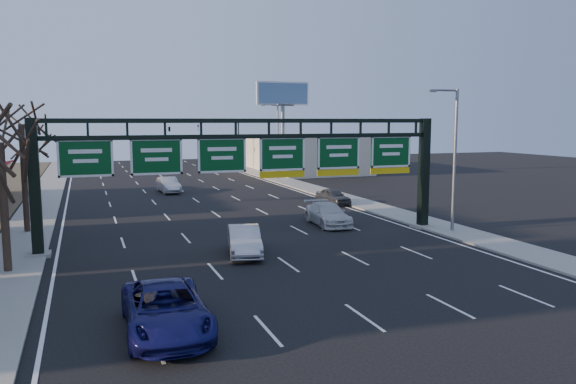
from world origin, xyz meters
name	(u,v)px	position (x,y,z in m)	size (l,w,h in m)	color
ground	(303,275)	(0.00, 0.00, 0.00)	(160.00, 160.00, 0.00)	black
sidewalk_left	(34,219)	(-12.80, 20.00, 0.06)	(3.00, 120.00, 0.12)	gray
sidewalk_right	(355,201)	(12.80, 20.00, 0.06)	(3.00, 120.00, 0.12)	gray
lane_markings	(210,210)	(0.00, 20.00, 0.01)	(21.60, 120.00, 0.01)	white
sign_gantry	(255,162)	(0.16, 8.00, 4.63)	(24.60, 1.20, 7.20)	black
building_right_distant	(304,153)	(20.00, 50.00, 2.50)	(12.00, 20.00, 5.00)	beige
tree_mid	(20,108)	(-12.80, 15.00, 7.85)	(3.60, 3.60, 9.24)	#32251B
tree_far	(33,115)	(-12.80, 25.00, 7.48)	(3.60, 3.60, 8.86)	#32251B
streetlight_near	(453,152)	(12.47, 6.00, 5.08)	(2.15, 0.22, 9.00)	slate
streetlight_far	(277,137)	(12.47, 40.00, 5.08)	(2.15, 0.22, 9.00)	slate
billboard_right	(283,105)	(15.00, 44.98, 9.06)	(7.00, 0.50, 12.00)	slate
traffic_signal_mast	(196,132)	(5.69, 55.00, 5.50)	(10.16, 0.54, 7.00)	black
car_blue_suv	(166,309)	(-6.91, -4.99, 0.80)	(2.67, 5.79, 1.61)	#141457
car_silver_sedan	(244,241)	(-1.47, 4.71, 0.76)	(1.60, 4.60, 1.51)	#B6B5BA
car_white_wagon	(328,214)	(6.18, 11.01, 0.74)	(2.08, 5.11, 1.48)	silver
car_grey_far	(333,196)	(10.50, 19.55, 0.66)	(1.57, 3.90, 1.33)	#393B3D
car_silver_distant	(168,185)	(-1.52, 32.20, 0.76)	(1.61, 4.60, 1.52)	#B0B0B5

